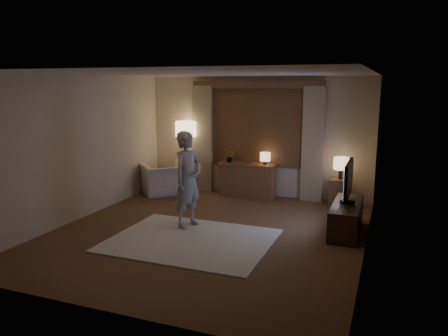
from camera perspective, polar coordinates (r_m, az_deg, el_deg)
The scene contains 13 objects.
room at distance 7.49m, azimuth -0.72°, elevation 2.44°, with size 5.04×5.54×2.64m.
rug at distance 7.02m, azimuth -4.33°, elevation -9.38°, with size 2.50×2.00×0.02m, color beige.
sideboard at distance 9.56m, azimuth 3.04°, elevation -1.69°, with size 1.20×0.40×0.70m, color brown.
picture_frame at distance 9.48m, azimuth 3.07°, elevation 0.97°, with size 0.16×0.02×0.20m, color brown.
plant at distance 9.60m, azimuth 0.80°, elevation 1.41°, with size 0.17×0.13×0.30m, color #999999.
table_lamp_sideboard at distance 9.34m, azimuth 5.40°, elevation 1.40°, with size 0.22×0.22×0.30m.
floor_lamp at distance 9.95m, azimuth -5.01°, elevation 4.62°, with size 0.47×0.47×1.61m.
armchair at distance 9.91m, azimuth -7.64°, elevation -1.38°, with size 1.04×0.91×0.68m, color beige.
side_table at distance 9.13m, azimuth 14.86°, elevation -3.12°, with size 0.40×0.40×0.56m, color brown.
table_lamp_side at distance 9.01m, azimuth 15.04°, elevation 0.51°, with size 0.30×0.30×0.44m.
tv_stand at distance 7.58m, azimuth 15.70°, elevation -6.28°, with size 0.45×1.40×0.50m, color black.
tv at distance 7.42m, azimuth 15.94°, elevation -1.59°, with size 0.24×0.97×0.70m.
person at distance 7.43m, azimuth -4.75°, elevation -1.51°, with size 0.60×0.39×1.65m, color #A29D96.
Camera 1 is at (2.76, -6.37, 2.45)m, focal length 35.00 mm.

